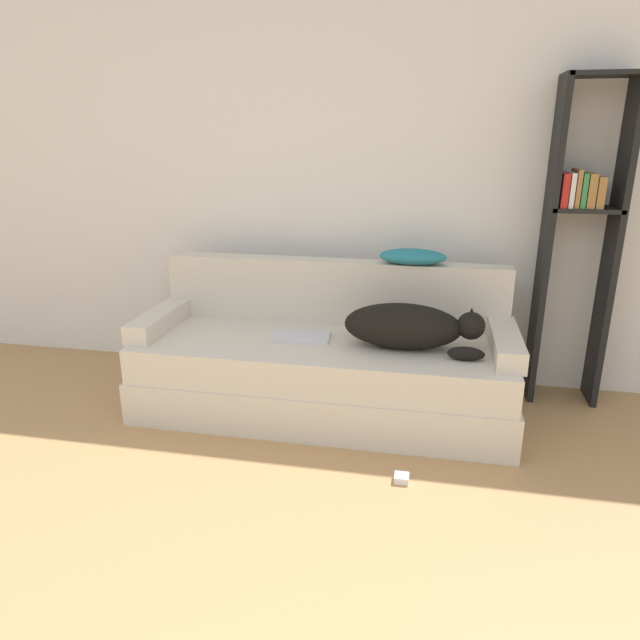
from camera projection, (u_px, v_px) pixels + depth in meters
wall_back at (326, 174)px, 3.69m from camera, size 6.81×0.06×2.70m
couch at (323, 376)px, 3.40m from camera, size 2.18×0.84×0.46m
couch_backrest at (334, 291)px, 3.59m from camera, size 2.14×0.15×0.40m
couch_arm_left at (160, 320)px, 3.49m from camera, size 0.15×0.65×0.11m
couch_arm_right at (505, 342)px, 3.12m from camera, size 0.15×0.65×0.11m
dog at (409, 327)px, 3.15m from camera, size 0.77×0.30×0.26m
laptop at (301, 337)px, 3.34m from camera, size 0.36×0.23×0.02m
throw_pillow at (413, 257)px, 3.41m from camera, size 0.40×0.20×0.09m
bookshelf at (580, 229)px, 3.32m from camera, size 0.41×0.26×1.92m
power_adapter at (402, 478)px, 2.75m from camera, size 0.07×0.07×0.04m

